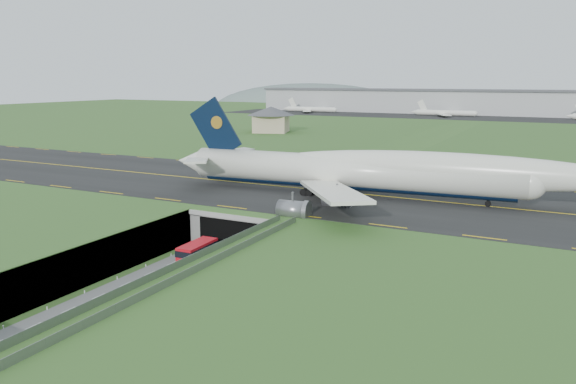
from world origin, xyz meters
The scene contains 10 objects.
ground centered at (0.00, 0.00, 0.00)m, with size 900.00×900.00×0.00m, color #315722.
airfield_deck centered at (0.00, 0.00, 3.00)m, with size 800.00×800.00×6.00m, color gray.
trench_road centered at (0.00, -7.50, 0.10)m, with size 12.00×75.00×0.20m, color slate.
taxiway centered at (0.00, 33.00, 6.09)m, with size 800.00×44.00×0.18m, color black.
tunnel_portal centered at (0.00, 16.71, 3.33)m, with size 17.00×22.30×6.00m.
guideway centered at (11.00, -19.11, 5.32)m, with size 3.00×53.00×7.05m.
jumbo_jet centered at (18.31, 31.17, 11.10)m, with size 87.50×57.34×19.02m.
shuttle_tram centered at (-0.51, -0.37, 1.70)m, with size 3.12×7.67×3.10m.
service_building centered at (-63.34, 138.35, 12.38)m, with size 24.90×24.90×10.77m.
cargo_terminal centered at (-0.19, 299.41, 13.96)m, with size 320.00×67.00×15.60m.
Camera 1 is at (49.87, -68.24, 28.08)m, focal length 35.00 mm.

